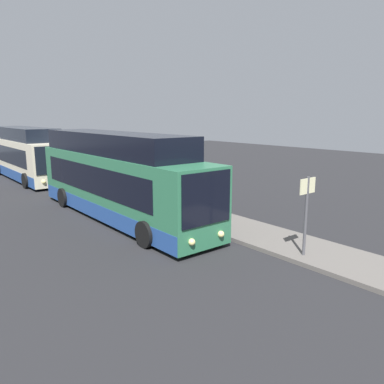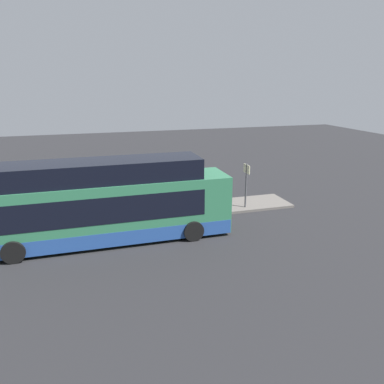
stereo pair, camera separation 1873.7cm
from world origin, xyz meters
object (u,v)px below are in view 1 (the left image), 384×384
at_px(bus_lead, 117,180).
at_px(passenger_with_bags, 198,192).
at_px(passenger_boarding, 192,190).
at_px(suitcase, 185,205).
at_px(bus_second, 26,156).
at_px(sign_post, 306,205).
at_px(passenger_waiting, 214,201).

distance_m(bus_lead, passenger_with_bags, 3.83).
relative_size(passenger_boarding, suitcase, 1.87).
bearing_deg(bus_lead, bus_second, -180.00).
distance_m(bus_lead, sign_post, 8.95).
height_order(passenger_with_bags, sign_post, sign_post).
relative_size(bus_lead, sign_post, 4.69).
bearing_deg(suitcase, bus_second, -169.93).
bearing_deg(suitcase, passenger_waiting, -0.11).
bearing_deg(passenger_boarding, bus_second, -41.66).
bearing_deg(bus_second, passenger_with_bags, 10.97).
xyz_separation_m(passenger_boarding, suitcase, (0.42, -0.78, -0.57)).
bearing_deg(suitcase, passenger_with_bags, 34.37).
bearing_deg(passenger_waiting, passenger_with_bags, -36.30).
distance_m(passenger_waiting, sign_post, 5.10).
height_order(passenger_boarding, passenger_with_bags, passenger_with_bags).
bearing_deg(suitcase, sign_post, -4.28).
relative_size(bus_second, passenger_waiting, 7.15).
height_order(bus_second, suitcase, bus_second).
xyz_separation_m(bus_lead, sign_post, (8.65, 2.27, 0.09)).
xyz_separation_m(suitcase, sign_post, (7.11, -0.53, 1.41)).
height_order(bus_second, sign_post, bus_second).
xyz_separation_m(bus_lead, passenger_boarding, (1.13, 3.58, -0.75)).
relative_size(bus_lead, passenger_with_bags, 6.80).
bearing_deg(passenger_with_bags, passenger_waiting, 40.67).
distance_m(bus_lead, suitcase, 3.46).
bearing_deg(passenger_with_bags, sign_post, 45.84).
height_order(passenger_boarding, passenger_waiting, passenger_waiting).
xyz_separation_m(bus_second, passenger_boarding, (15.38, 3.58, -0.70)).
xyz_separation_m(passenger_waiting, suitcase, (-2.10, 0.00, -0.58)).
bearing_deg(bus_second, suitcase, 10.07).
relative_size(bus_second, sign_post, 4.34).
bearing_deg(passenger_boarding, passenger_waiting, 108.07).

